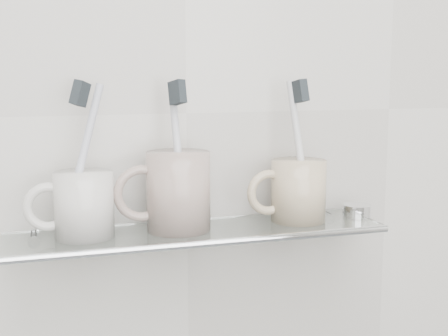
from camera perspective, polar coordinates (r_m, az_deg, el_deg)
name	(u,v)px	position (r m, az deg, el deg)	size (l,w,h in m)	color
wall_back	(186,113)	(0.87, -3.46, 5.02)	(2.50, 2.50, 0.00)	beige
shelf_glass	(199,232)	(0.83, -2.35, -5.88)	(0.50, 0.12, 0.01)	silver
shelf_rail	(210,243)	(0.78, -1.29, -6.89)	(0.01, 0.01, 0.50)	silver
bracket_left	(34,244)	(0.86, -16.97, -6.63)	(0.02, 0.02, 0.03)	silver
bracket_right	(326,221)	(0.95, 9.27, -4.80)	(0.02, 0.02, 0.03)	silver
mug_left	(84,205)	(0.80, -12.68, -3.29)	(0.07, 0.07, 0.08)	silver
mug_left_handle	(48,207)	(0.80, -15.77, -3.44)	(0.06, 0.06, 0.01)	silver
toothbrush_left	(82,158)	(0.79, -12.82, 0.88)	(0.01, 0.01, 0.19)	silver
bristles_left	(80,93)	(0.79, -13.03, 6.66)	(0.01, 0.02, 0.03)	#202629
mug_center	(178,191)	(0.82, -4.18, -2.13)	(0.08, 0.08, 0.10)	silver
mug_center_handle	(142,193)	(0.81, -7.50, -2.31)	(0.07, 0.07, 0.01)	silver
toothbrush_center	(178,154)	(0.81, -4.22, 1.26)	(0.01, 0.01, 0.19)	silver
bristles_center	(177,92)	(0.81, -4.29, 6.91)	(0.01, 0.02, 0.03)	#202629
mug_right	(298,191)	(0.88, 6.83, -2.06)	(0.08, 0.08, 0.09)	beige
mug_right_handle	(269,192)	(0.86, 4.13, -2.24)	(0.06, 0.06, 0.01)	beige
toothbrush_right	(299,149)	(0.87, 6.90, 1.70)	(0.01, 0.01, 0.19)	silver
bristles_right	(300,91)	(0.86, 7.00, 7.00)	(0.01, 0.02, 0.03)	#202629
chrome_cap	(357,210)	(0.92, 12.04, -3.81)	(0.04, 0.04, 0.02)	silver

